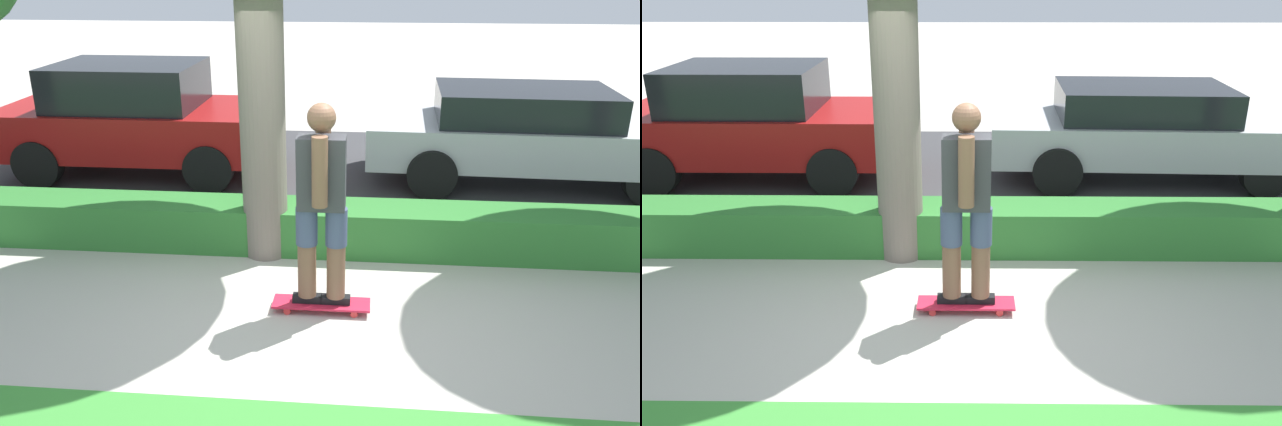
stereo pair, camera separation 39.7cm
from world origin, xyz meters
The scene contains 7 objects.
ground_plane centered at (0.00, 0.00, 0.00)m, with size 60.00×60.00×0.00m, color #ADA89E.
street_asphalt centered at (0.00, 4.20, 0.00)m, with size 16.05×5.00×0.01m.
hedge_row centered at (0.00, 1.60, 0.25)m, with size 16.05×0.60×0.50m.
skateboard centered at (0.07, 0.29, 0.07)m, with size 0.87×0.24×0.08m.
skater_person centered at (0.07, 0.29, 1.04)m, with size 0.51×0.46×1.79m.
parked_car_front centered at (-2.95, 4.09, 0.82)m, with size 3.87×1.86×1.60m.
parked_car_middle centered at (2.60, 4.09, 0.72)m, with size 4.51×1.86×1.33m.
Camera 1 is at (0.49, -4.56, 2.89)m, focal length 35.00 mm.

